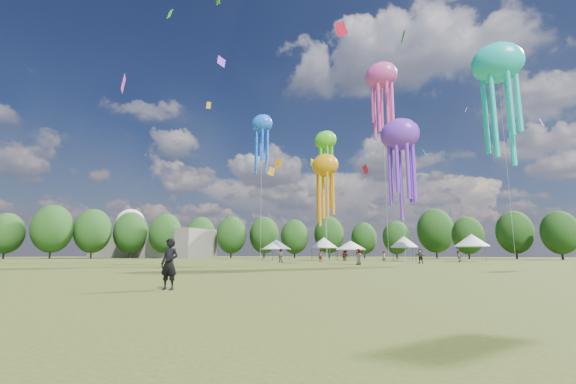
% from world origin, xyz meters
% --- Properties ---
extents(ground, '(300.00, 300.00, 0.00)m').
position_xyz_m(ground, '(0.00, 0.00, 0.00)').
color(ground, '#384416').
rests_on(ground, ground).
extents(observer_main, '(0.68, 0.49, 1.74)m').
position_xyz_m(observer_main, '(7.07, -1.51, 0.87)').
color(observer_main, black).
rests_on(observer_main, ground).
extents(spectator_near, '(0.98, 0.80, 1.87)m').
position_xyz_m(spectator_near, '(-8.45, 35.47, 0.94)').
color(spectator_near, gray).
rests_on(spectator_near, ground).
extents(spectators_far, '(20.55, 28.37, 1.81)m').
position_xyz_m(spectators_far, '(2.15, 46.66, 0.87)').
color(spectators_far, gray).
rests_on(spectators_far, ground).
extents(festival_tents, '(37.84, 11.36, 4.35)m').
position_xyz_m(festival_tents, '(-2.29, 55.42, 3.10)').
color(festival_tents, '#47474C').
rests_on(festival_tents, ground).
extents(show_kites, '(42.85, 22.37, 28.67)m').
position_xyz_m(show_kites, '(8.16, 39.85, 20.38)').
color(show_kites, '#55D423').
rests_on(show_kites, ground).
extents(small_kites, '(73.12, 66.57, 46.39)m').
position_xyz_m(small_kites, '(-0.17, 42.55, 29.35)').
color(small_kites, '#55D423').
rests_on(small_kites, ground).
extents(treeline, '(201.57, 95.24, 13.43)m').
position_xyz_m(treeline, '(-3.87, 62.51, 6.54)').
color(treeline, '#38281C').
rests_on(treeline, ground).
extents(hangar, '(40.00, 12.00, 8.00)m').
position_xyz_m(hangar, '(-72.00, 72.00, 4.00)').
color(hangar, gray).
rests_on(hangar, ground).
extents(radome, '(9.00, 9.00, 16.00)m').
position_xyz_m(radome, '(-88.00, 78.00, 9.99)').
color(radome, white).
rests_on(radome, ground).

